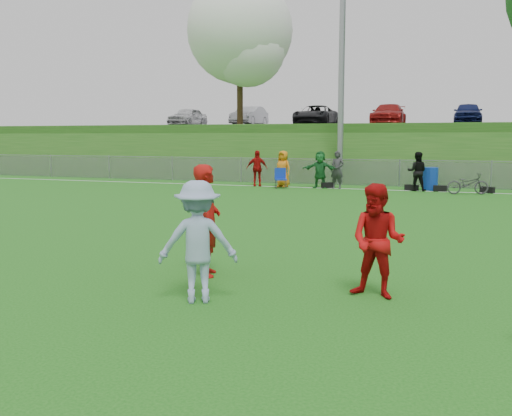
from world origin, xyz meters
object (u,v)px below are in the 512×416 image
at_px(bicycle, 468,184).
at_px(player_red_left, 207,220).
at_px(player_red_center, 378,241).
at_px(player_blue, 198,242).
at_px(recycling_bin, 430,179).

bearing_deg(bicycle, player_red_left, 149.13).
distance_m(player_red_center, player_blue, 2.59).
relative_size(player_red_left, player_blue, 1.09).
distance_m(player_red_left, player_blue, 1.56).
bearing_deg(player_blue, player_red_center, 179.73).
height_order(recycling_bin, bicycle, recycling_bin).
bearing_deg(player_red_left, recycling_bin, -29.68).
height_order(player_red_center, recycling_bin, player_red_center).
relative_size(player_red_center, recycling_bin, 1.66).
xyz_separation_m(player_red_center, bicycle, (1.40, 16.48, -0.40)).
height_order(player_red_center, bicycle, player_red_center).
xyz_separation_m(player_blue, bicycle, (3.76, 17.54, -0.43)).
bearing_deg(player_blue, bicycle, -126.56).
height_order(player_red_left, player_blue, player_red_left).
xyz_separation_m(player_red_left, bicycle, (4.29, 16.08, -0.51)).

